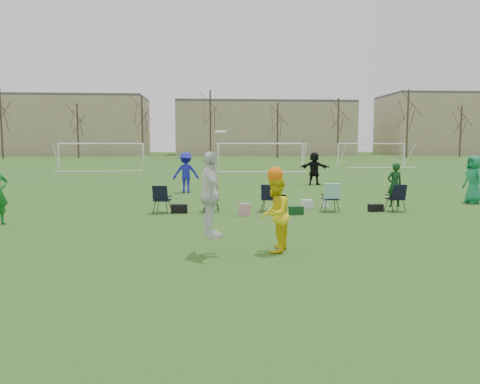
{
  "coord_description": "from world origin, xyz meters",
  "views": [
    {
      "loc": [
        -0.68,
        -8.42,
        2.39
      ],
      "look_at": [
        0.11,
        2.6,
        1.25
      ],
      "focal_mm": 35.0,
      "sensor_mm": 36.0,
      "label": 1
    }
  ],
  "objects": [
    {
      "name": "ground",
      "position": [
        0.0,
        0.0,
        0.0
      ],
      "size": [
        260.0,
        260.0,
        0.0
      ],
      "primitive_type": "plane",
      "color": "#28591B",
      "rests_on": "ground"
    },
    {
      "name": "fielder_blue",
      "position": [
        -1.7,
        14.66,
        0.99
      ],
      "size": [
        1.33,
        0.84,
        1.97
      ],
      "primitive_type": "imported",
      "rotation": [
        0.0,
        0.0,
        3.23
      ],
      "color": "#171BB2",
      "rests_on": "ground"
    },
    {
      "name": "fielder_green_far",
      "position": [
        10.02,
        9.59,
        0.96
      ],
      "size": [
        0.71,
        1.0,
        1.92
      ],
      "primitive_type": "imported",
      "rotation": [
        0.0,
        0.0,
        -1.47
      ],
      "color": "#168051",
      "rests_on": "ground"
    },
    {
      "name": "fielder_black",
      "position": [
        5.62,
        18.57,
        0.96
      ],
      "size": [
        1.83,
        1.33,
        1.91
      ],
      "primitive_type": "imported",
      "rotation": [
        0.0,
        0.0,
        2.65
      ],
      "color": "black",
      "rests_on": "ground"
    },
    {
      "name": "center_contest",
      "position": [
        0.12,
        1.6,
        1.09
      ],
      "size": [
        2.2,
        1.27,
        2.67
      ],
      "color": "white",
      "rests_on": "ground"
    },
    {
      "name": "sideline_setup",
      "position": [
        2.35,
        7.84,
        0.52
      ],
      "size": [
        8.94,
        2.13,
        1.72
      ],
      "color": "#103B16",
      "rests_on": "ground"
    },
    {
      "name": "goal_left",
      "position": [
        -10.0,
        34.0,
        1.92
      ],
      "size": [
        7.39,
        0.76,
        2.46
      ],
      "rotation": [
        0.0,
        0.0,
        0.09
      ],
      "color": "white",
      "rests_on": "ground"
    },
    {
      "name": "goal_mid",
      "position": [
        4.0,
        32.0,
        1.92
      ],
      "size": [
        7.4,
        0.63,
        2.46
      ],
      "rotation": [
        0.0,
        0.0,
        -0.07
      ],
      "color": "white",
      "rests_on": "ground"
    },
    {
      "name": "goal_right",
      "position": [
        16.0,
        38.0,
        1.92
      ],
      "size": [
        7.35,
        1.14,
        2.46
      ],
      "rotation": [
        0.0,
        0.0,
        0.14
      ],
      "color": "white",
      "rests_on": "ground"
    },
    {
      "name": "tree_line",
      "position": [
        0.24,
        69.85,
        5.09
      ],
      "size": [
        110.28,
        3.28,
        11.4
      ],
      "color": "#382B21",
      "rests_on": "ground"
    },
    {
      "name": "building_row",
      "position": [
        6.73,
        96.0,
        5.99
      ],
      "size": [
        126.0,
        16.0,
        13.0
      ],
      "color": "tan",
      "rests_on": "ground"
    }
  ]
}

